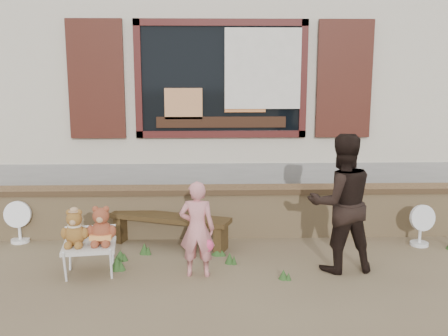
{
  "coord_description": "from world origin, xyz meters",
  "views": [
    {
      "loc": [
        -0.2,
        -5.74,
        2.24
      ],
      "look_at": [
        0.0,
        0.6,
        1.0
      ],
      "focal_mm": 42.0,
      "sensor_mm": 36.0,
      "label": 1
    }
  ],
  "objects_px": {
    "teddy_bear_left": "(75,227)",
    "child": "(197,229)",
    "teddy_bear_right": "(101,225)",
    "adult": "(341,203)",
    "bench": "(170,224)",
    "folding_chair": "(89,247)"
  },
  "relations": [
    {
      "from": "teddy_bear_left",
      "to": "child",
      "type": "distance_m",
      "value": 1.31
    },
    {
      "from": "teddy_bear_right",
      "to": "adult",
      "type": "height_order",
      "value": "adult"
    },
    {
      "from": "bench",
      "to": "child",
      "type": "xyz_separation_m",
      "value": [
        0.36,
        -0.96,
        0.24
      ]
    },
    {
      "from": "bench",
      "to": "teddy_bear_left",
      "type": "bearing_deg",
      "value": -116.16
    },
    {
      "from": "folding_chair",
      "to": "child",
      "type": "distance_m",
      "value": 1.19
    },
    {
      "from": "teddy_bear_right",
      "to": "adult",
      "type": "distance_m",
      "value": 2.61
    },
    {
      "from": "bench",
      "to": "teddy_bear_right",
      "type": "height_order",
      "value": "teddy_bear_right"
    },
    {
      "from": "teddy_bear_left",
      "to": "child",
      "type": "xyz_separation_m",
      "value": [
        1.31,
        -0.05,
        -0.02
      ]
    },
    {
      "from": "child",
      "to": "adult",
      "type": "relative_size",
      "value": 0.68
    },
    {
      "from": "adult",
      "to": "bench",
      "type": "bearing_deg",
      "value": -30.58
    },
    {
      "from": "bench",
      "to": "teddy_bear_left",
      "type": "relative_size",
      "value": 3.87
    },
    {
      "from": "teddy_bear_right",
      "to": "child",
      "type": "xyz_separation_m",
      "value": [
        1.03,
        -0.08,
        -0.03
      ]
    },
    {
      "from": "folding_chair",
      "to": "child",
      "type": "bearing_deg",
      "value": -10.84
    },
    {
      "from": "folding_chair",
      "to": "teddy_bear_left",
      "type": "relative_size",
      "value": 1.52
    },
    {
      "from": "bench",
      "to": "child",
      "type": "height_order",
      "value": "child"
    },
    {
      "from": "adult",
      "to": "teddy_bear_right",
      "type": "bearing_deg",
      "value": -6.25
    },
    {
      "from": "bench",
      "to": "teddy_bear_right",
      "type": "bearing_deg",
      "value": -107.52
    },
    {
      "from": "folding_chair",
      "to": "bench",
      "type": "bearing_deg",
      "value": 40.3
    },
    {
      "from": "child",
      "to": "teddy_bear_left",
      "type": "bearing_deg",
      "value": 2.36
    },
    {
      "from": "child",
      "to": "folding_chair",
      "type": "bearing_deg",
      "value": 1.21
    },
    {
      "from": "teddy_bear_right",
      "to": "child",
      "type": "relative_size",
      "value": 0.41
    },
    {
      "from": "bench",
      "to": "teddy_bear_left",
      "type": "distance_m",
      "value": 1.34
    }
  ]
}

